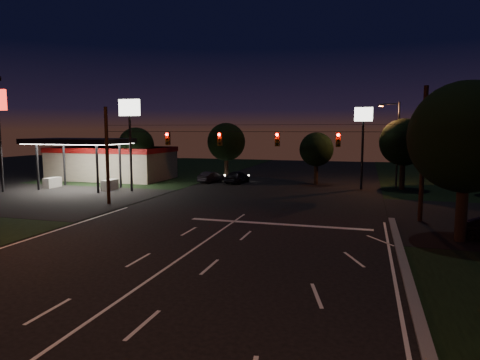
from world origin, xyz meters
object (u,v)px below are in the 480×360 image
at_px(utility_pole_right, 420,222).
at_px(car_oncoming_a, 237,177).
at_px(tree_right_near, 466,138).
at_px(car_oncoming_b, 211,177).

distance_m(utility_pole_right, car_oncoming_a, 24.28).
height_order(tree_right_near, car_oncoming_a, tree_right_near).
xyz_separation_m(tree_right_near, car_oncoming_a, (-19.36, 21.30, -4.95)).
xyz_separation_m(car_oncoming_a, car_oncoming_b, (-3.17, -0.12, -0.10)).
height_order(utility_pole_right, car_oncoming_a, utility_pole_right).
bearing_deg(tree_right_near, car_oncoming_b, 136.76).
xyz_separation_m(tree_right_near, car_oncoming_b, (-22.53, 21.18, -5.05)).
xyz_separation_m(utility_pole_right, car_oncoming_a, (-17.83, 16.47, 0.73)).
relative_size(tree_right_near, car_oncoming_a, 2.06).
bearing_deg(car_oncoming_a, car_oncoming_b, 8.58).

